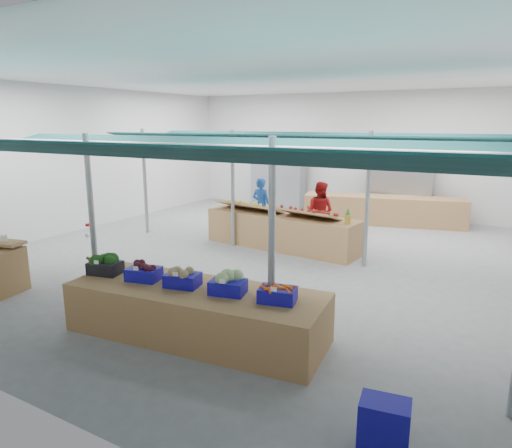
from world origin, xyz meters
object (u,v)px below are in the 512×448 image
(fruit_counter, at_px, (281,231))
(vendor_left, at_px, (261,206))
(vendor_right, at_px, (320,212))
(crate_stack, at_px, (384,428))
(veg_counter, at_px, (196,312))

(fruit_counter, xyz_separation_m, vendor_left, (-1.20, 1.10, 0.38))
(vendor_right, bearing_deg, fruit_counter, 66.46)
(crate_stack, bearing_deg, fruit_counter, 124.17)
(vendor_left, bearing_deg, veg_counter, 115.63)
(vendor_left, relative_size, vendor_right, 1.00)
(veg_counter, distance_m, vendor_left, 6.65)
(crate_stack, relative_size, vendor_right, 0.35)
(fruit_counter, distance_m, vendor_left, 1.67)
(veg_counter, xyz_separation_m, fruit_counter, (-1.13, 5.11, 0.06))
(vendor_right, bearing_deg, crate_stack, 121.44)
(crate_stack, xyz_separation_m, vendor_left, (-5.44, 7.35, 0.53))
(crate_stack, relative_size, vendor_left, 0.35)
(fruit_counter, relative_size, vendor_left, 2.50)
(fruit_counter, relative_size, crate_stack, 7.18)
(veg_counter, bearing_deg, crate_stack, -26.47)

